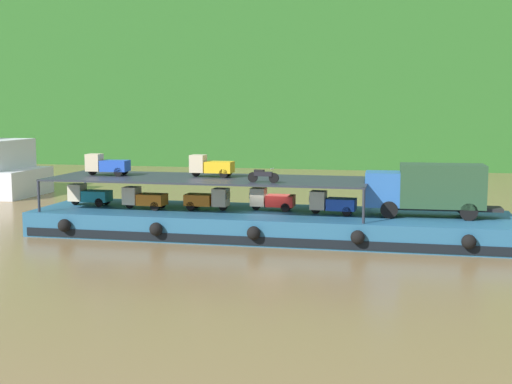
{
  "coord_description": "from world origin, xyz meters",
  "views": [
    {
      "loc": [
        8.54,
        -41.53,
        7.93
      ],
      "look_at": [
        -0.72,
        0.0,
        2.7
      ],
      "focal_mm": 48.95,
      "sensor_mm": 36.0,
      "label": 1
    }
  ],
  "objects": [
    {
      "name": "hillside_far_bank",
      "position": [
        0.0,
        61.3,
        19.82
      ],
      "size": [
        139.33,
        32.61,
        35.18
      ],
      "color": "#286023",
      "rests_on": "ground"
    },
    {
      "name": "covered_lorry",
      "position": [
        9.56,
        0.11,
        3.19
      ],
      "size": [
        7.91,
        2.52,
        3.1
      ],
      "color": "#285BA3",
      "rests_on": "cargo_barge"
    },
    {
      "name": "ground_plane",
      "position": [
        0.0,
        0.0,
        0.0
      ],
      "size": [
        400.0,
        400.0,
        0.0
      ],
      "primitive_type": "plane",
      "color": "brown"
    },
    {
      "name": "mini_truck_lower_mid",
      "position": [
        -3.78,
        -0.1,
        2.19
      ],
      "size": [
        2.78,
        1.27,
        1.38
      ],
      "color": "orange",
      "rests_on": "cargo_barge"
    },
    {
      "name": "mini_truck_upper_stern",
      "position": [
        -10.64,
        0.17,
        4.19
      ],
      "size": [
        2.79,
        1.3,
        1.38
      ],
      "color": "#1E47B7",
      "rests_on": "cargo_rack"
    },
    {
      "name": "motorcycle_upper_port",
      "position": [
        0.12,
        -1.93,
        3.93
      ],
      "size": [
        1.9,
        0.55,
        0.87
      ],
      "color": "black",
      "rests_on": "cargo_rack"
    },
    {
      "name": "mini_truck_lower_stern",
      "position": [
        -11.97,
        0.21,
        2.19
      ],
      "size": [
        2.75,
        1.21,
        1.38
      ],
      "color": "teal",
      "rests_on": "cargo_barge"
    },
    {
      "name": "mini_truck_upper_mid",
      "position": [
        -3.81,
        0.71,
        4.19
      ],
      "size": [
        2.74,
        1.2,
        1.38
      ],
      "color": "gold",
      "rests_on": "cargo_rack"
    },
    {
      "name": "cargo_barge",
      "position": [
        -0.0,
        -0.04,
        0.75
      ],
      "size": [
        29.08,
        7.85,
        1.5
      ],
      "color": "#23567A",
      "rests_on": "ground"
    },
    {
      "name": "mini_truck_lower_fore",
      "position": [
        0.15,
        0.54,
        2.19
      ],
      "size": [
        2.74,
        1.2,
        1.38
      ],
      "color": "red",
      "rests_on": "cargo_barge"
    },
    {
      "name": "mini_truck_lower_bow",
      "position": [
        3.99,
        -0.17,
        2.19
      ],
      "size": [
        2.79,
        1.29,
        1.38
      ],
      "color": "#1E47B7",
      "rests_on": "cargo_barge"
    },
    {
      "name": "cargo_rack",
      "position": [
        -3.8,
        0.0,
        3.44
      ],
      "size": [
        19.88,
        6.42,
        2.0
      ],
      "color": "#232833",
      "rests_on": "cargo_barge"
    },
    {
      "name": "mini_truck_lower_aft",
      "position": [
        -7.84,
        -0.57,
        2.19
      ],
      "size": [
        2.79,
        1.29,
        1.38
      ],
      "color": "orange",
      "rests_on": "cargo_barge"
    }
  ]
}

